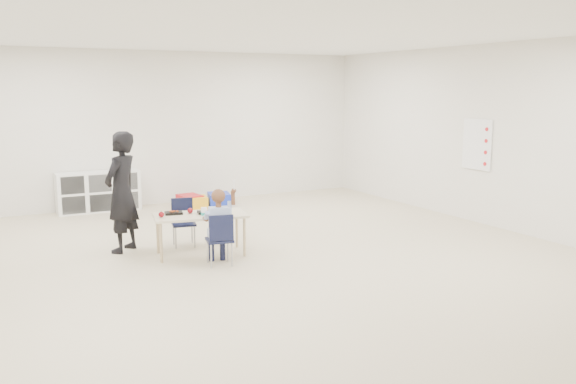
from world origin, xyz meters
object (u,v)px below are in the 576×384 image
table (201,234)px  adult (122,192)px  child (219,224)px  cubby_shelf (98,191)px  chair_near (219,239)px

table → adult: 1.18m
child → cubby_shelf: (-0.66, 4.05, -0.16)m
cubby_shelf → child: bearing=-80.7°
chair_near → child: size_ratio=0.63×
table → chair_near: chair_near is taller
chair_near → child: (0.00, 0.00, 0.18)m
child → adult: adult is taller
child → cubby_shelf: 4.11m
chair_near → cubby_shelf: 4.11m
chair_near → cubby_shelf: bearing=110.1°
table → chair_near: 0.54m
cubby_shelf → adult: (-0.23, -2.88, 0.44)m
child → chair_near: bearing=0.0°
table → child: bearing=-73.7°
table → cubby_shelf: bearing=110.7°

